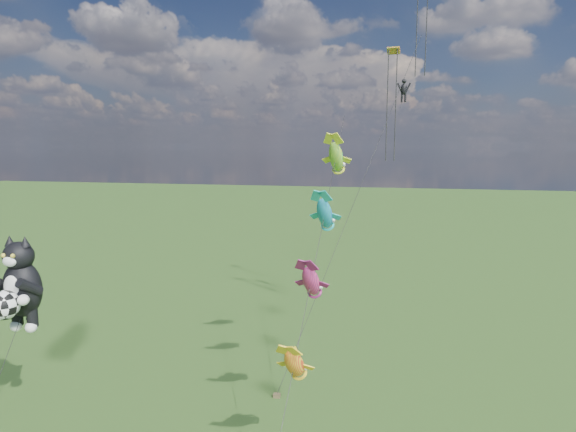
# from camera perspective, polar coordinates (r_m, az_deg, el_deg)

# --- Properties ---
(ground) EXTENTS (300.00, 300.00, 0.00)m
(ground) POSITION_cam_1_polar(r_m,az_deg,el_deg) (30.90, -16.64, -19.83)
(ground) COLOR #18390E
(cat_kite_rig) EXTENTS (2.42, 4.14, 9.80)m
(cat_kite_rig) POSITION_cam_1_polar(r_m,az_deg,el_deg) (28.99, -29.36, -7.22)
(cat_kite_rig) COLOR brown
(cat_kite_rig) RESTS_ON ground
(fish_windsock_rig) EXTENTS (1.69, 15.93, 16.34)m
(fish_windsock_rig) POSITION_cam_1_polar(r_m,az_deg,el_deg) (25.25, 3.59, -3.65)
(fish_windsock_rig) COLOR brown
(fish_windsock_rig) RESTS_ON ground
(parafoil_rig) EXTENTS (8.70, 15.76, 27.42)m
(parafoil_rig) POSITION_cam_1_polar(r_m,az_deg,el_deg) (38.74, 13.39, 15.33)
(parafoil_rig) COLOR brown
(parafoil_rig) RESTS_ON ground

